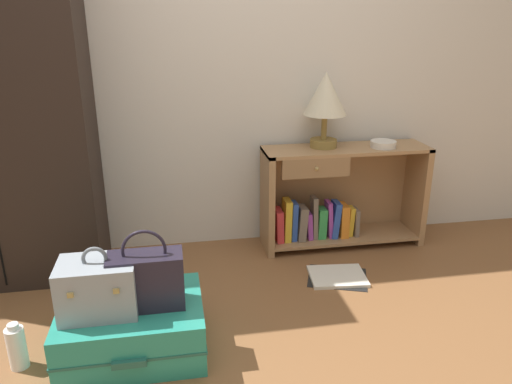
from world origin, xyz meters
TOP-DOWN VIEW (x-y plane):
  - back_wall at (0.00, 1.50)m, footprint 6.40×0.10m
  - bookshelf at (0.75, 1.28)m, footprint 1.06×0.32m
  - table_lamp at (0.66, 1.31)m, footprint 0.27×0.27m
  - bowl at (1.03, 1.23)m, footprint 0.16×0.16m
  - suitcase_large at (-0.51, 0.35)m, footprint 0.64×0.50m
  - train_case at (-0.63, 0.31)m, footprint 0.32×0.23m
  - handbag at (-0.43, 0.33)m, footprint 0.32×0.15m
  - bottle at (-1.00, 0.32)m, footprint 0.08×0.08m
  - open_book_on_floor at (0.63, 0.82)m, footprint 0.41×0.37m

SIDE VIEW (x-z plane):
  - open_book_on_floor at x=0.63m, z-range 0.00..0.02m
  - bottle at x=-1.00m, z-range -0.01..0.21m
  - suitcase_large at x=-0.51m, z-range 0.00..0.24m
  - bookshelf at x=0.75m, z-range -0.02..0.65m
  - train_case at x=-0.63m, z-range 0.21..0.52m
  - handbag at x=-0.43m, z-range 0.19..0.55m
  - bowl at x=1.03m, z-range 0.66..0.71m
  - table_lamp at x=0.66m, z-range 0.74..1.21m
  - back_wall at x=0.00m, z-range 0.00..2.60m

